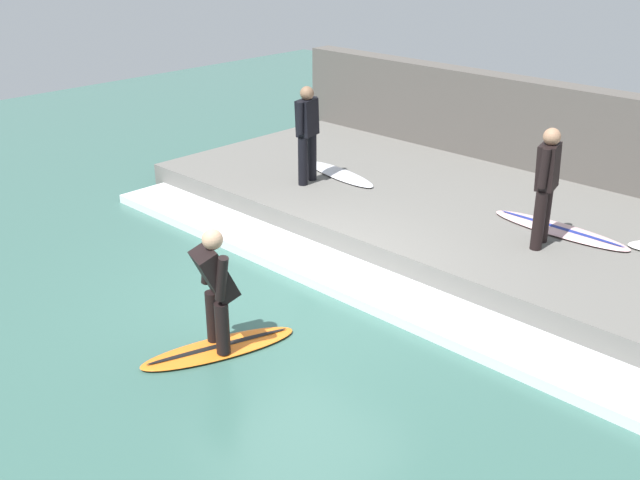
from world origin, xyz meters
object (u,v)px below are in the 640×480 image
object	(u,v)px
surfer_riding	(215,284)
surfer_waiting_near	(307,129)
surfer_waiting_far	(546,181)
surfboard_riding	(219,348)
surfboard_waiting_far	(559,230)
surfboard_waiting_near	(340,174)

from	to	relation	value
surfer_riding	surfer_waiting_near	size ratio (longest dim) A/B	0.89
surfer_riding	surfer_waiting_near	xyz separation A→B (m)	(4.03, 2.57, 0.49)
surfer_riding	surfer_waiting_far	distance (m)	4.69
surfboard_riding	surfboard_waiting_far	size ratio (longest dim) A/B	0.91
surfer_waiting_near	surfboard_waiting_near	world-z (taller)	surfer_waiting_near
surfboard_waiting_near	surfer_waiting_far	distance (m)	4.12
surfboard_waiting_far	surfer_riding	bearing A→B (deg)	162.52
surfer_riding	surfboard_waiting_near	size ratio (longest dim) A/B	0.81
surfer_riding	surfboard_waiting_far	bearing A→B (deg)	-17.48
surfer_waiting_near	surfboard_waiting_near	distance (m)	1.11
surfer_waiting_near	surfboard_waiting_far	size ratio (longest dim) A/B	0.78
surfer_waiting_near	surfer_waiting_far	distance (m)	4.18
surfboard_waiting_far	surfer_waiting_near	bearing A→B (deg)	103.30
surfboard_waiting_near	surfboard_waiting_far	bearing A→B (deg)	-85.16
surfboard_riding	surfer_waiting_far	distance (m)	4.85
surfboard_waiting_near	surfboard_waiting_far	distance (m)	4.00
surfboard_riding	surfboard_waiting_near	world-z (taller)	surfboard_waiting_near
surfer_riding	surfboard_waiting_near	xyz separation A→B (m)	(4.67, 2.41, -0.40)
surfer_waiting_far	surfboard_waiting_far	size ratio (longest dim) A/B	0.79
surfboard_riding	surfboard_waiting_far	distance (m)	5.27
surfboard_waiting_near	surfer_waiting_far	world-z (taller)	surfer_waiting_far
surfboard_riding	surfer_riding	xyz separation A→B (m)	(0.00, 0.00, 0.84)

